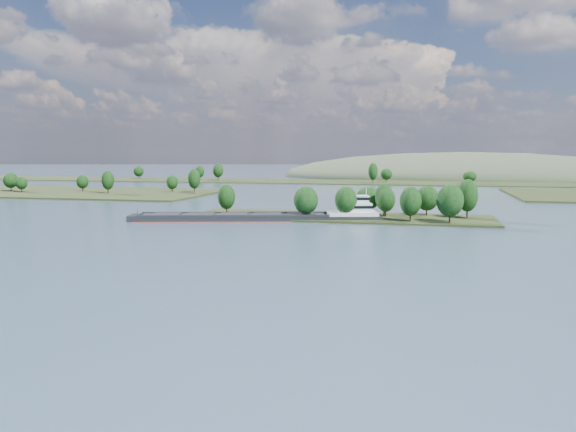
# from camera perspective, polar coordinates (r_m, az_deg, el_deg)

# --- Properties ---
(ground) EXTENTS (1800.00, 1800.00, 0.00)m
(ground) POSITION_cam_1_polar(r_m,az_deg,el_deg) (130.17, 1.46, -3.18)
(ground) COLOR #374A60
(ground) RESTS_ON ground
(tree_island) EXTENTS (100.00, 30.00, 13.90)m
(tree_island) POSITION_cam_1_polar(r_m,az_deg,el_deg) (186.36, 7.61, 0.88)
(tree_island) COLOR black
(tree_island) RESTS_ON ground
(back_shoreline) EXTENTS (900.00, 60.00, 15.26)m
(back_shoreline) POSITION_cam_1_polar(r_m,az_deg,el_deg) (406.29, 11.06, 3.40)
(back_shoreline) COLOR black
(back_shoreline) RESTS_ON ground
(hill_west) EXTENTS (320.00, 160.00, 44.00)m
(hill_west) POSITION_cam_1_polar(r_m,az_deg,el_deg) (506.96, 17.41, 3.74)
(hill_west) COLOR #384630
(hill_west) RESTS_ON ground
(cargo_barge) EXTENTS (80.42, 30.18, 10.92)m
(cargo_barge) POSITION_cam_1_polar(r_m,az_deg,el_deg) (181.24, -1.48, 0.01)
(cargo_barge) COLOR black
(cargo_barge) RESTS_ON ground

